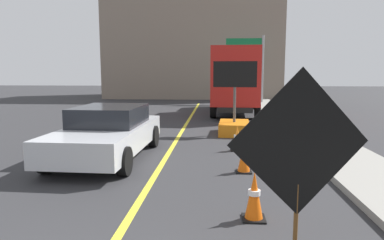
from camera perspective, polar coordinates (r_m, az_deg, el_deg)
The scene contains 11 objects.
sidewalk_curb at distance 8.83m, azimuth 26.45°, elevation -7.49°, with size 1.83×48.00×0.14m, color gray.
lane_center_stripe at distance 8.31m, azimuth -5.52°, elevation -8.10°, with size 0.14×36.00×0.01m, color yellow.
roadwork_sign at distance 3.95m, azimuth 17.25°, elevation -4.24°, with size 1.59×0.41×2.33m.
arrow_board_trailer at distance 13.05m, azimuth 6.98°, elevation -0.19°, with size 1.60×1.86×2.70m.
box_truck at distance 19.53m, azimuth 7.22°, elevation 6.57°, with size 2.81×8.07×3.52m.
pickup_car at distance 9.53m, azimuth -13.63°, elevation -1.96°, with size 2.15×4.69×1.38m.
highway_guide_sign at distance 26.23m, azimuth 9.86°, elevation 10.16°, with size 2.79×0.18×5.00m.
far_building_block at distance 33.86m, azimuth 0.36°, elevation 12.46°, with size 15.68×8.23×10.10m, color gray.
traffic_cone_near_sign at distance 5.56m, azimuth 10.21°, elevation -12.24°, with size 0.36×0.36×0.77m.
traffic_cone_mid_lane at distance 8.05m, azimuth 8.57°, elevation -5.96°, with size 0.36×0.36×0.76m.
traffic_cone_far_lane at distance 10.23m, azimuth 7.44°, elevation -3.01°, with size 0.36×0.36×0.75m.
Camera 1 is at (1.37, -1.88, 2.27)m, focal length 32.34 mm.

